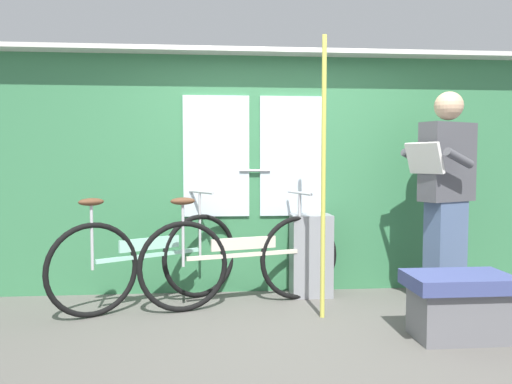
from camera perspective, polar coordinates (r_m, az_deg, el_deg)
The scene contains 8 objects.
ground_plane at distance 3.79m, azimuth 4.45°, elevation -15.63°, with size 6.45×3.97×0.04m, color #56544F.
train_door_wall at distance 4.75m, azimuth 2.13°, elevation 2.76°, with size 5.45×0.28×2.21m.
bicycle_near_door at distance 4.32m, azimuth -1.47°, elevation -7.53°, with size 1.72×0.63×0.95m.
bicycle_leaning_behind at distance 4.37m, azimuth -11.87°, elevation -7.45°, with size 1.48×0.94×0.96m.
passenger_reading_newspaper at distance 4.59m, azimuth 20.50°, elevation -0.04°, with size 0.64×0.60×1.80m.
trash_bin_by_wall at distance 4.67m, azimuth 6.16°, elevation -7.03°, with size 0.36×0.28×0.74m, color gray.
handrail_pole at distance 3.95m, azimuth 7.55°, elevation 1.52°, with size 0.04×0.04×2.17m, color #C6C14C.
bench_seat_corner at distance 3.83m, azimuth 21.72°, elevation -11.60°, with size 0.70×0.44×0.45m.
Camera 1 is at (-0.59, -3.53, 1.23)m, focal length 35.74 mm.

